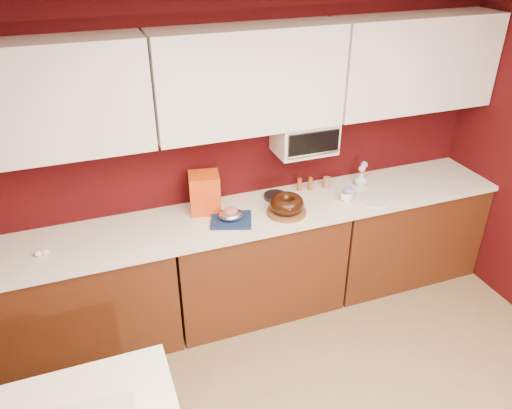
{
  "coord_description": "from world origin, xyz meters",
  "views": [
    {
      "loc": [
        -1.11,
        -1.07,
        2.77
      ],
      "look_at": [
        -0.04,
        1.84,
        1.02
      ],
      "focal_mm": 35.0,
      "sensor_mm": 36.0,
      "label": 1
    }
  ],
  "objects_px": {
    "coffee_mug": "(346,196)",
    "blue_jar": "(349,194)",
    "toaster_oven": "(304,136)",
    "foil_ham_nest": "(231,215)",
    "pandoro_box": "(205,193)",
    "flower_vase": "(361,178)",
    "bundt_cake": "(287,204)"
  },
  "relations": [
    {
      "from": "coffee_mug",
      "to": "toaster_oven",
      "type": "bearing_deg",
      "value": 135.63
    },
    {
      "from": "toaster_oven",
      "to": "blue_jar",
      "type": "distance_m",
      "value": 0.56
    },
    {
      "from": "bundt_cake",
      "to": "foil_ham_nest",
      "type": "height_order",
      "value": "bundt_cake"
    },
    {
      "from": "blue_jar",
      "to": "flower_vase",
      "type": "relative_size",
      "value": 0.84
    },
    {
      "from": "pandoro_box",
      "to": "foil_ham_nest",
      "type": "bearing_deg",
      "value": -47.6
    },
    {
      "from": "foil_ham_nest",
      "to": "toaster_oven",
      "type": "bearing_deg",
      "value": 19.26
    },
    {
      "from": "toaster_oven",
      "to": "bundt_cake",
      "type": "distance_m",
      "value": 0.54
    },
    {
      "from": "foil_ham_nest",
      "to": "flower_vase",
      "type": "bearing_deg",
      "value": 8.53
    },
    {
      "from": "bundt_cake",
      "to": "flower_vase",
      "type": "height_order",
      "value": "bundt_cake"
    },
    {
      "from": "toaster_oven",
      "to": "coffee_mug",
      "type": "bearing_deg",
      "value": -44.37
    },
    {
      "from": "blue_jar",
      "to": "flower_vase",
      "type": "xyz_separation_m",
      "value": [
        0.22,
        0.18,
        0.01
      ]
    },
    {
      "from": "toaster_oven",
      "to": "blue_jar",
      "type": "xyz_separation_m",
      "value": [
        0.29,
        -0.24,
        -0.42
      ]
    },
    {
      "from": "foil_ham_nest",
      "to": "coffee_mug",
      "type": "bearing_deg",
      "value": -1.28
    },
    {
      "from": "coffee_mug",
      "to": "blue_jar",
      "type": "distance_m",
      "value": 0.03
    },
    {
      "from": "toaster_oven",
      "to": "foil_ham_nest",
      "type": "distance_m",
      "value": 0.82
    },
    {
      "from": "foil_ham_nest",
      "to": "coffee_mug",
      "type": "relative_size",
      "value": 1.91
    },
    {
      "from": "foil_ham_nest",
      "to": "pandoro_box",
      "type": "xyz_separation_m",
      "value": [
        -0.13,
        0.21,
        0.09
      ]
    },
    {
      "from": "bundt_cake",
      "to": "pandoro_box",
      "type": "relative_size",
      "value": 0.86
    },
    {
      "from": "toaster_oven",
      "to": "blue_jar",
      "type": "bearing_deg",
      "value": -40.17
    },
    {
      "from": "foil_ham_nest",
      "to": "bundt_cake",
      "type": "bearing_deg",
      "value": -4.87
    },
    {
      "from": "coffee_mug",
      "to": "flower_vase",
      "type": "bearing_deg",
      "value": 38.84
    },
    {
      "from": "flower_vase",
      "to": "toaster_oven",
      "type": "bearing_deg",
      "value": 173.48
    },
    {
      "from": "pandoro_box",
      "to": "coffee_mug",
      "type": "relative_size",
      "value": 3.18
    },
    {
      "from": "foil_ham_nest",
      "to": "flower_vase",
      "type": "height_order",
      "value": "flower_vase"
    },
    {
      "from": "toaster_oven",
      "to": "pandoro_box",
      "type": "distance_m",
      "value": 0.86
    },
    {
      "from": "bundt_cake",
      "to": "coffee_mug",
      "type": "bearing_deg",
      "value": 1.69
    },
    {
      "from": "blue_jar",
      "to": "flower_vase",
      "type": "bearing_deg",
      "value": 40.4
    },
    {
      "from": "toaster_oven",
      "to": "flower_vase",
      "type": "height_order",
      "value": "toaster_oven"
    },
    {
      "from": "foil_ham_nest",
      "to": "flower_vase",
      "type": "relative_size",
      "value": 1.44
    },
    {
      "from": "flower_vase",
      "to": "bundt_cake",
      "type": "bearing_deg",
      "value": -164.31
    },
    {
      "from": "bundt_cake",
      "to": "flower_vase",
      "type": "xyz_separation_m",
      "value": [
        0.75,
        0.21,
        -0.02
      ]
    },
    {
      "from": "coffee_mug",
      "to": "bundt_cake",
      "type": "bearing_deg",
      "value": -178.31
    }
  ]
}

